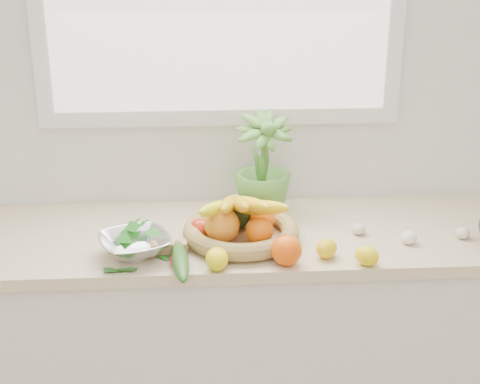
{
  "coord_description": "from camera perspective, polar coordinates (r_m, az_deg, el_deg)",
  "views": [
    {
      "loc": [
        -0.08,
        -0.14,
        1.83
      ],
      "look_at": [
        0.05,
        1.93,
        1.05
      ],
      "focal_mm": 50.0,
      "sensor_mm": 36.0,
      "label": 1
    }
  ],
  "objects": [
    {
      "name": "back_wall",
      "position": [
        2.44,
        -1.68,
        9.27
      ],
      "size": [
        4.5,
        0.02,
        2.7
      ],
      "primitive_type": "cube",
      "color": "white",
      "rests_on": "ground"
    },
    {
      "name": "counter_cabinet",
      "position": [
        2.52,
        -1.2,
        -13.18
      ],
      "size": [
        2.2,
        0.58,
        0.86
      ],
      "primitive_type": "cube",
      "color": "silver",
      "rests_on": "ground"
    },
    {
      "name": "countertop",
      "position": [
        2.3,
        -1.28,
        -3.82
      ],
      "size": [
        2.24,
        0.62,
        0.04
      ],
      "primitive_type": "cube",
      "color": "beige",
      "rests_on": "counter_cabinet"
    },
    {
      "name": "orange_loose",
      "position": [
        2.05,
        4.0,
        -5.0
      ],
      "size": [
        0.12,
        0.12,
        0.09
      ],
      "primitive_type": "sphere",
      "rotation": [
        0.0,
        0.0,
        0.34
      ],
      "color": "#FF5708",
      "rests_on": "countertop"
    },
    {
      "name": "lemon_a",
      "position": [
        2.02,
        -1.98,
        -5.75
      ],
      "size": [
        0.07,
        0.09,
        0.07
      ],
      "primitive_type": "ellipsoid",
      "rotation": [
        0.0,
        0.0,
        -0.02
      ],
      "color": "yellow",
      "rests_on": "countertop"
    },
    {
      "name": "lemon_b",
      "position": [
        2.11,
        7.41,
        -4.82
      ],
      "size": [
        0.1,
        0.1,
        0.06
      ],
      "primitive_type": "ellipsoid",
      "rotation": [
        0.0,
        0.0,
        -0.7
      ],
      "color": "yellow",
      "rests_on": "countertop"
    },
    {
      "name": "lemon_c",
      "position": [
        2.08,
        10.78,
        -5.37
      ],
      "size": [
        0.1,
        0.1,
        0.06
      ],
      "primitive_type": "ellipsoid",
      "rotation": [
        0.0,
        0.0,
        0.82
      ],
      "color": "yellow",
      "rests_on": "countertop"
    },
    {
      "name": "apple",
      "position": [
        2.21,
        -3.4,
        -3.24
      ],
      "size": [
        0.08,
        0.08,
        0.08
      ],
      "primitive_type": "sphere",
      "rotation": [
        0.0,
        0.0,
        0.08
      ],
      "color": "red",
      "rests_on": "countertop"
    },
    {
      "name": "ginger",
      "position": [
        2.14,
        -6.08,
        -4.72
      ],
      "size": [
        0.12,
        0.06,
        0.04
      ],
      "primitive_type": "cube",
      "rotation": [
        0.0,
        0.0,
        0.07
      ],
      "color": "tan",
      "rests_on": "countertop"
    },
    {
      "name": "garlic_a",
      "position": [
        2.35,
        18.47,
        -3.33
      ],
      "size": [
        0.06,
        0.06,
        0.04
      ],
      "primitive_type": "ellipsoid",
      "rotation": [
        0.0,
        0.0,
        -0.36
      ],
      "color": "beige",
      "rests_on": "countertop"
    },
    {
      "name": "garlic_b",
      "position": [
        2.29,
        10.11,
        -3.11
      ],
      "size": [
        0.06,
        0.06,
        0.04
      ],
      "primitive_type": "ellipsoid",
      "rotation": [
        0.0,
        0.0,
        -0.4
      ],
      "color": "beige",
      "rests_on": "countertop"
    },
    {
      "name": "garlic_c",
      "position": [
        2.26,
        14.21,
        -3.78
      ],
      "size": [
        0.06,
        0.06,
        0.04
      ],
      "primitive_type": "ellipsoid",
      "rotation": [
        0.0,
        0.0,
        -0.1
      ],
      "color": "white",
      "rests_on": "countertop"
    },
    {
      "name": "cucumber",
      "position": [
        2.04,
        -5.12,
        -5.86
      ],
      "size": [
        0.07,
        0.28,
        0.05
      ],
      "primitive_type": "ellipsoid",
      "rotation": [
        0.0,
        0.0,
        0.09
      ],
      "color": "#285519",
      "rests_on": "countertop"
    },
    {
      "name": "radish",
      "position": [
        2.06,
        -5.55,
        -5.8
      ],
      "size": [
        0.04,
        0.04,
        0.04
      ],
      "primitive_type": "sphere",
      "rotation": [
        0.0,
        0.0,
        -0.02
      ],
      "color": "#BD1745",
      "rests_on": "countertop"
    },
    {
      "name": "potted_herb",
      "position": [
        2.35,
        1.95,
        2.39
      ],
      "size": [
        0.23,
        0.23,
        0.37
      ],
      "primitive_type": "imported",
      "rotation": [
        0.0,
        0.0,
        0.11
      ],
      "color": "#508F34",
      "rests_on": "countertop"
    },
    {
      "name": "fruit_basket",
      "position": [
        2.2,
        0.02,
        -2.85
      ],
      "size": [
        0.44,
        0.44,
        0.19
      ],
      "color": "#A77A4A",
      "rests_on": "countertop"
    },
    {
      "name": "colander_with_spinach",
      "position": [
        2.11,
        -8.99,
        -4.05
      ],
      "size": [
        0.28,
        0.28,
        0.12
      ],
      "color": "silver",
      "rests_on": "countertop"
    }
  ]
}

